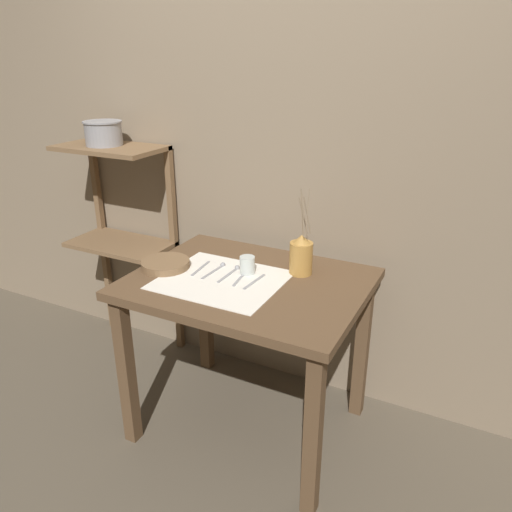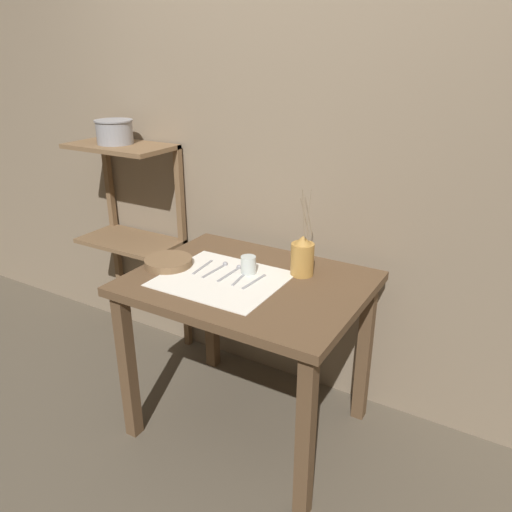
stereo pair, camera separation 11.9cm
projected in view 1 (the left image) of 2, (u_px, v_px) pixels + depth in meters
The scene contains 14 objects.
ground_plane at pixel (249, 423), 2.50m from camera, with size 12.00×12.00×0.00m, color brown.
stone_wall_back at pixel (295, 166), 2.45m from camera, with size 7.00×0.06×2.40m.
wooden_table at pixel (248, 304), 2.24m from camera, with size 1.02×0.79×0.80m.
wooden_shelf_unit at pixel (121, 211), 2.84m from camera, with size 0.59×0.33×1.25m.
linen_cloth at pixel (222, 280), 2.18m from camera, with size 0.53×0.46×0.00m.
pitcher_with_flowers at pixel (301, 255), 2.22m from camera, with size 0.10×0.10×0.39m.
wooden_bowl at pixel (166, 264), 2.30m from camera, with size 0.22×0.22×0.04m.
glass_tumbler_near at pixel (247, 265), 2.23m from camera, with size 0.07×0.07×0.08m.
fork_outer at pixel (200, 269), 2.29m from camera, with size 0.03×0.17×0.00m.
spoon_inner at pixel (219, 267), 2.30m from camera, with size 0.03×0.18×0.02m.
spoon_outer at pixel (234, 270), 2.27m from camera, with size 0.02×0.18×0.02m.
fork_inner at pixel (240, 278), 2.19m from camera, with size 0.04×0.17×0.00m.
knife_center at pixel (254, 282), 2.16m from camera, with size 0.03×0.17×0.00m.
metal_pot_large at pixel (103, 132), 2.65m from camera, with size 0.21×0.21×0.13m.
Camera 1 is at (0.93, -1.75, 1.73)m, focal length 35.00 mm.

